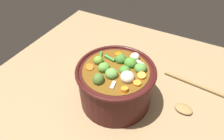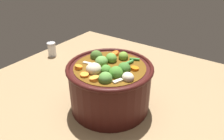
{
  "view_description": "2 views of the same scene",
  "coord_description": "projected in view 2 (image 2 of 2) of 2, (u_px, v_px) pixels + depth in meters",
  "views": [
    {
      "loc": [
        -0.44,
        -0.22,
        0.61
      ],
      "look_at": [
        -0.0,
        0.01,
        0.14
      ],
      "focal_mm": 32.27,
      "sensor_mm": 36.0,
      "label": 1
    },
    {
      "loc": [
        0.35,
        -0.49,
        0.48
      ],
      "look_at": [
        0.0,
        0.01,
        0.14
      ],
      "focal_mm": 35.2,
      "sensor_mm": 36.0,
      "label": 2
    }
  ],
  "objects": [
    {
      "name": "ground_plane",
      "position": [
        110.0,
        105.0,
        0.76
      ],
      "size": [
        1.1,
        1.1,
        0.0
      ],
      "primitive_type": "plane",
      "color": "#8C704C"
    },
    {
      "name": "cooking_pot",
      "position": [
        110.0,
        85.0,
        0.71
      ],
      "size": [
        0.27,
        0.27,
        0.18
      ],
      "color": "#38110F",
      "rests_on": "ground_plane"
    },
    {
      "name": "salt_shaker",
      "position": [
        52.0,
        49.0,
        1.09
      ],
      "size": [
        0.04,
        0.04,
        0.07
      ],
      "color": "silver",
      "rests_on": "ground_plane"
    }
  ]
}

